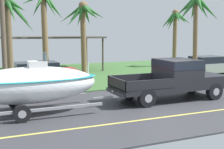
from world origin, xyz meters
TOP-DOWN VIEW (x-y plane):
  - ground at (0.00, 8.38)m, footprint 36.00×22.00m
  - pickup_truck_towing at (0.97, 0.72)m, footprint 5.84×2.05m
  - boat_on_trailer at (-5.88, 0.72)m, footprint 6.41×2.39m
  - parked_sedan_near at (8.41, 7.02)m, footprint 4.31×1.87m
  - parked_sedan_far at (-4.37, 7.50)m, footprint 4.46×1.91m
  - carport_awning at (-2.25, 13.74)m, footprint 7.94×4.65m
  - palm_tree_near_left at (-0.42, 10.77)m, footprint 3.58×3.32m
  - palm_tree_near_right at (8.72, 12.12)m, footprint 3.14×2.72m
  - palm_tree_mid at (5.47, 5.15)m, footprint 2.55×3.19m
  - palm_tree_far_left at (-3.26, 11.08)m, footprint 3.08×2.71m
  - palm_tree_far_right at (-6.17, 5.93)m, footprint 2.96×3.63m
  - utility_pole at (-6.55, 4.70)m, footprint 0.24×1.80m

SIDE VIEW (x-z plane):
  - ground at x=0.00m, z-range -0.07..0.04m
  - parked_sedan_near at x=8.41m, z-range -0.02..1.36m
  - parked_sedan_far at x=-4.37m, z-range -0.02..1.36m
  - pickup_truck_towing at x=0.97m, z-range 0.10..2.02m
  - boat_on_trailer at x=-5.88m, z-range -0.04..2.37m
  - carport_awning at x=-2.25m, z-range 1.30..4.15m
  - utility_pole at x=-6.55m, z-range 0.15..7.45m
  - palm_tree_near_right at x=8.72m, z-range 1.29..6.53m
  - palm_tree_far_right at x=-6.17m, z-range 1.33..6.51m
  - palm_tree_near_left at x=-0.42m, z-range 1.36..6.87m
  - palm_tree_mid at x=5.47m, z-range 1.52..7.23m
  - palm_tree_far_left at x=-3.26m, z-range 1.29..7.55m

